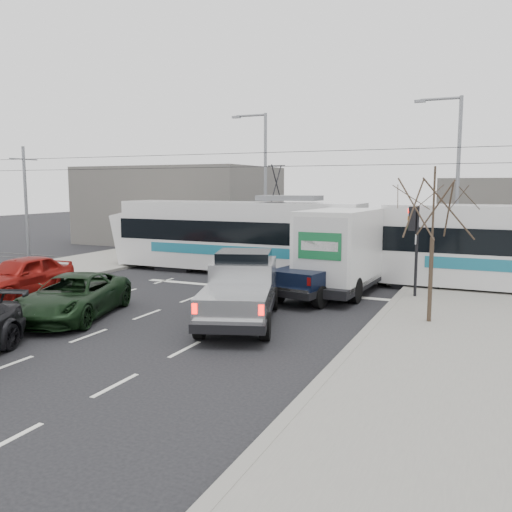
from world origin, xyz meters
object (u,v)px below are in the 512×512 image
at_px(silver_pickup, 242,287).
at_px(green_car, 73,296).
at_px(box_truck, 345,252).
at_px(street_lamp_far, 263,177).
at_px(bare_tree, 433,209).
at_px(tram, 372,241).
at_px(street_lamp_near, 454,174).
at_px(red_car, 21,276).
at_px(traffic_signal, 414,231).
at_px(navy_pickup, 324,270).

bearing_deg(silver_pickup, green_car, -177.65).
xyz_separation_m(box_truck, green_car, (-7.36, -8.24, -1.01)).
distance_m(street_lamp_far, green_car, 17.96).
distance_m(bare_tree, tram, 8.15).
bearing_deg(street_lamp_near, red_car, -139.96).
bearing_deg(traffic_signal, box_truck, 173.60).
height_order(bare_tree, red_car, bare_tree).
bearing_deg(traffic_signal, bare_tree, -74.24).
height_order(street_lamp_near, red_car, street_lamp_near).
xyz_separation_m(street_lamp_far, silver_pickup, (5.88, -15.31, -3.98)).
xyz_separation_m(silver_pickup, navy_pickup, (1.37, 4.92, -0.01)).
relative_size(street_lamp_near, silver_pickup, 1.37).
xyz_separation_m(bare_tree, traffic_signal, (-1.13, 4.00, -1.05)).
bearing_deg(silver_pickup, traffic_signal, 31.72).
relative_size(bare_tree, street_lamp_near, 0.56).
bearing_deg(silver_pickup, tram, 55.74).
bearing_deg(traffic_signal, red_car, -158.87).
bearing_deg(bare_tree, box_truck, 132.77).
relative_size(street_lamp_far, green_car, 1.67).
bearing_deg(tram, street_lamp_far, 143.13).
bearing_deg(silver_pickup, street_lamp_far, 92.18).
distance_m(traffic_signal, tram, 3.99).
height_order(traffic_signal, red_car, traffic_signal).
height_order(navy_pickup, red_car, navy_pickup).
distance_m(traffic_signal, street_lamp_far, 14.47).
height_order(green_car, red_car, red_car).
xyz_separation_m(traffic_signal, street_lamp_far, (-10.66, 9.50, 2.37)).
bearing_deg(bare_tree, traffic_signal, 105.76).
bearing_deg(green_car, red_car, 138.93).
xyz_separation_m(bare_tree, green_car, (-11.35, -3.92, -3.04)).
bearing_deg(tram, traffic_signal, -53.74).
distance_m(green_car, red_car, 5.20).
height_order(tram, red_car, tram).
relative_size(street_lamp_near, box_truck, 1.24).
distance_m(street_lamp_near, box_truck, 8.75).
bearing_deg(street_lamp_far, red_car, -105.76).
xyz_separation_m(street_lamp_far, navy_pickup, (7.25, -10.39, -3.99)).
relative_size(silver_pickup, red_car, 1.36).
distance_m(traffic_signal, green_car, 13.08).
relative_size(traffic_signal, box_truck, 0.50).
bearing_deg(navy_pickup, box_truck, 75.94).
xyz_separation_m(silver_pickup, red_car, (-10.19, 0.02, -0.30)).
relative_size(box_truck, green_car, 1.34).
height_order(bare_tree, box_truck, bare_tree).
relative_size(traffic_signal, street_lamp_near, 0.40).
distance_m(silver_pickup, green_car, 5.85).
relative_size(bare_tree, navy_pickup, 0.89).
xyz_separation_m(traffic_signal, silver_pickup, (-4.78, -5.81, -1.61)).
distance_m(tram, green_car, 13.68).
bearing_deg(street_lamp_near, tram, -125.95).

